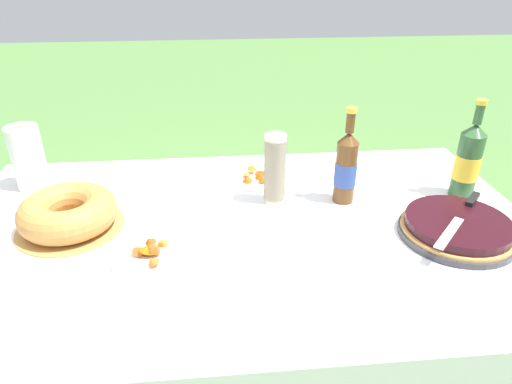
{
  "coord_description": "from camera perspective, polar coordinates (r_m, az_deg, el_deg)",
  "views": [
    {
      "loc": [
        -0.08,
        -1.19,
        1.53
      ],
      "look_at": [
        0.05,
        0.11,
        0.83
      ],
      "focal_mm": 32.0,
      "sensor_mm": 36.0,
      "label": 1
    }
  ],
  "objects": [
    {
      "name": "cider_bottle_amber",
      "position": [
        1.53,
        11.17,
        3.05
      ],
      "size": [
        0.07,
        0.07,
        0.33
      ],
      "color": "brown",
      "rests_on": "tablecloth"
    },
    {
      "name": "berry_tart",
      "position": [
        1.48,
        23.84,
        -4.15
      ],
      "size": [
        0.34,
        0.34,
        0.06
      ],
      "color": "#38383D",
      "rests_on": "tablecloth"
    },
    {
      "name": "snack_plate_left",
      "position": [
        1.7,
        -0.05,
        1.96
      ],
      "size": [
        0.23,
        0.23,
        0.05
      ],
      "color": "white",
      "rests_on": "tablecloth"
    },
    {
      "name": "cup_stack",
      "position": [
        1.5,
        2.37,
        2.85
      ],
      "size": [
        0.07,
        0.07,
        0.24
      ],
      "color": "beige",
      "rests_on": "tablecloth"
    },
    {
      "name": "garden_table",
      "position": [
        1.45,
        -1.4,
        -6.66
      ],
      "size": [
        1.81,
        1.09,
        0.77
      ],
      "color": "#A87A47",
      "rests_on": "ground_plane"
    },
    {
      "name": "paper_towel_roll",
      "position": [
        1.79,
        -26.62,
        3.88
      ],
      "size": [
        0.11,
        0.11,
        0.23
      ],
      "color": "white",
      "rests_on": "tablecloth"
    },
    {
      "name": "bundt_cake",
      "position": [
        1.5,
        -22.42,
        -2.43
      ],
      "size": [
        0.32,
        0.32,
        0.11
      ],
      "color": "tan",
      "rests_on": "tablecloth"
    },
    {
      "name": "tablecloth",
      "position": [
        1.42,
        -1.42,
        -4.9
      ],
      "size": [
        1.82,
        1.1,
        0.1
      ],
      "color": "white",
      "rests_on": "garden_table"
    },
    {
      "name": "serving_knife",
      "position": [
        1.49,
        24.4,
        -2.51
      ],
      "size": [
        0.27,
        0.29,
        0.01
      ],
      "rotation": [
        0.0,
        0.0,
        3.96
      ],
      "color": "silver",
      "rests_on": "berry_tart"
    },
    {
      "name": "cider_bottle_green",
      "position": [
        1.69,
        24.97,
        3.53
      ],
      "size": [
        0.08,
        0.08,
        0.34
      ],
      "color": "#2D562D",
      "rests_on": "tablecloth"
    },
    {
      "name": "snack_plate_near",
      "position": [
        1.31,
        -13.12,
        -7.51
      ],
      "size": [
        0.22,
        0.22,
        0.06
      ],
      "color": "white",
      "rests_on": "tablecloth"
    }
  ]
}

